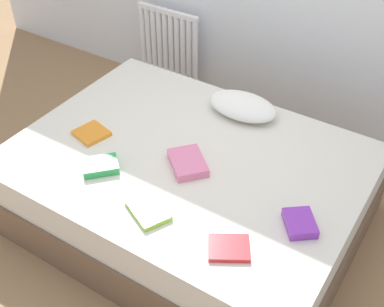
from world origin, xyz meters
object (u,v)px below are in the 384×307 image
textbook_red (229,248)px  textbook_purple (300,223)px  pillow (243,106)px  radiator (168,43)px  textbook_green (100,166)px  textbook_lime (148,210)px  textbook_orange (92,133)px  textbook_pink (188,163)px  bed (188,188)px

textbook_red → textbook_purple: 0.38m
pillow → textbook_purple: size_ratio=2.55×
radiator → textbook_green: size_ratio=2.99×
textbook_lime → textbook_red: 0.46m
textbook_orange → textbook_red: 1.18m
textbook_pink → textbook_purple: (0.70, -0.09, -0.00)m
radiator → textbook_pink: (1.02, -1.28, 0.10)m
radiator → bed: bearing=-51.2°
textbook_pink → textbook_green: textbook_pink is taller
textbook_orange → textbook_pink: bearing=20.5°
textbook_green → textbook_pink: bearing=-11.5°
bed → textbook_pink: 0.29m
bed → pillow: size_ratio=4.45×
textbook_pink → textbook_green: bearing=-103.4°
textbook_purple → textbook_orange: bearing=-128.9°
textbook_orange → textbook_red: (1.13, -0.33, -0.00)m
textbook_orange → textbook_green: size_ratio=0.94×
textbook_orange → textbook_green: (0.25, -0.21, 0.01)m
textbook_pink → textbook_green: 0.48m
textbook_lime → textbook_purple: size_ratio=1.29×
bed → pillow: (0.07, 0.54, 0.31)m
pillow → textbook_purple: (0.69, -0.70, -0.03)m
textbook_purple → textbook_green: 1.11m
radiator → textbook_red: bearing=-48.1°
pillow → textbook_orange: (-0.66, -0.68, -0.05)m
pillow → textbook_orange: 0.95m
textbook_purple → textbook_green: bearing=-118.2°
textbook_orange → textbook_purple: textbook_purple is taller
textbook_pink → textbook_purple: size_ratio=1.39×
textbook_purple → textbook_red: bearing=-73.5°
radiator → pillow: bearing=-32.7°
bed → textbook_red: 0.76m
pillow → textbook_red: bearing=-65.1°
radiator → textbook_pink: 1.64m
textbook_lime → textbook_green: bearing=-170.3°
textbook_green → textbook_lime: bearing=-63.4°
pillow → textbook_green: (-0.41, -0.89, -0.04)m
radiator → textbook_red: size_ratio=2.98×
bed → textbook_orange: (-0.59, -0.15, 0.26)m
textbook_orange → textbook_red: size_ratio=0.94×
textbook_green → textbook_orange: bearing=93.3°
radiator → textbook_red: radiator is taller
bed → textbook_purple: 0.82m
radiator → textbook_lime: size_ratio=2.53×
textbook_green → radiator: bearing=65.0°
pillow → textbook_pink: pillow is taller
textbook_red → textbook_pink: size_ratio=0.79×
bed → pillow: 0.63m
textbook_orange → textbook_purple: (1.35, -0.02, 0.01)m
pillow → textbook_lime: 1.02m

